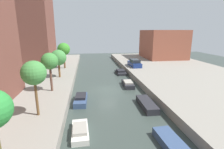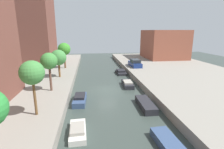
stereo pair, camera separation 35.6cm
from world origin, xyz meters
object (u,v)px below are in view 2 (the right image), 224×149
street_tree_3 (58,58)px  moored_boat_right_3 (128,84)px  moored_boat_right_2 (146,104)px  parked_car (135,63)px  street_tree_2 (49,62)px  street_tree_1 (32,73)px  low_block_right (164,44)px  moored_boat_right_4 (121,72)px  apartment_tower_far (28,6)px  moored_boat_right_1 (168,143)px  street_tree_4 (64,49)px  moored_boat_left_1 (78,131)px  moored_boat_left_2 (80,99)px

street_tree_3 → moored_boat_right_3: (10.59, -3.30, -3.79)m
moored_boat_right_2 → parked_car: bearing=79.0°
street_tree_3 → street_tree_2: bearing=-90.0°
street_tree_2 → street_tree_1: bearing=-90.0°
moored_boat_right_2 → low_block_right: bearing=63.3°
street_tree_2 → moored_boat_right_2: bearing=-21.6°
street_tree_1 → moored_boat_right_2: bearing=11.5°
street_tree_2 → moored_boat_right_4: size_ratio=1.29×
street_tree_1 → street_tree_2: size_ratio=1.03×
street_tree_3 → moored_boat_right_3: size_ratio=1.15×
apartment_tower_far → street_tree_1: apartment_tower_far is taller
moored_boat_right_1 → moored_boat_right_3: bearing=89.2°
low_block_right → moored_boat_right_4: size_ratio=3.00×
moored_boat_right_3 → moored_boat_right_4: size_ratio=1.04×
street_tree_4 → moored_boat_right_3: size_ratio=1.30×
moored_boat_right_2 → moored_boat_right_3: (-0.33, 7.71, 0.02)m
moored_boat_left_1 → apartment_tower_far: bearing=111.5°
street_tree_4 → parked_car: size_ratio=1.06×
street_tree_3 → moored_boat_left_1: street_tree_3 is taller
moored_boat_right_1 → moored_boat_right_3: (0.20, 14.46, 0.05)m
street_tree_1 → moored_boat_left_2: size_ratio=1.30×
apartment_tower_far → moored_boat_left_2: apartment_tower_far is taller
street_tree_4 → moored_boat_right_4: bearing=-12.2°
street_tree_1 → moored_boat_right_4: size_ratio=1.33×
apartment_tower_far → street_tree_3: apartment_tower_far is taller
apartment_tower_far → street_tree_2: apartment_tower_far is taller
street_tree_2 → moored_boat_right_1: 15.80m
street_tree_3 → parked_car: (14.39, 6.75, -2.51)m
apartment_tower_far → moored_boat_right_2: apartment_tower_far is taller
street_tree_1 → moored_boat_left_1: (3.71, -2.04, -4.52)m
street_tree_1 → street_tree_2: bearing=90.0°
street_tree_3 → moored_boat_right_1: 20.92m
street_tree_2 → moored_boat_right_3: street_tree_2 is taller
parked_car → moored_boat_right_2: bearing=-101.0°
moored_boat_right_2 → moored_boat_right_3: moored_boat_right_3 is taller
low_block_right → moored_boat_left_1: size_ratio=3.27×
moored_boat_right_1 → street_tree_1: bearing=156.5°
parked_car → moored_boat_left_2: size_ratio=1.25×
parked_car → moored_boat_right_4: size_ratio=1.28×
street_tree_2 → moored_boat_right_2: (10.92, -4.33, -4.35)m
moored_boat_left_2 → low_block_right: bearing=50.3°
moored_boat_left_2 → moored_boat_right_2: (7.33, -2.41, -0.05)m
low_block_right → moored_boat_left_1: low_block_right is taller
apartment_tower_far → parked_car: (23.10, -9.43, -12.14)m
moored_boat_left_2 → moored_boat_right_3: 8.79m
moored_boat_left_2 → street_tree_1: bearing=-127.7°
moored_boat_right_2 → moored_boat_right_3: 7.72m
street_tree_2 → parked_car: bearing=43.0°
apartment_tower_far → moored_boat_right_3: (19.29, -19.48, -13.41)m
moored_boat_left_2 → moored_boat_right_2: size_ratio=0.90×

